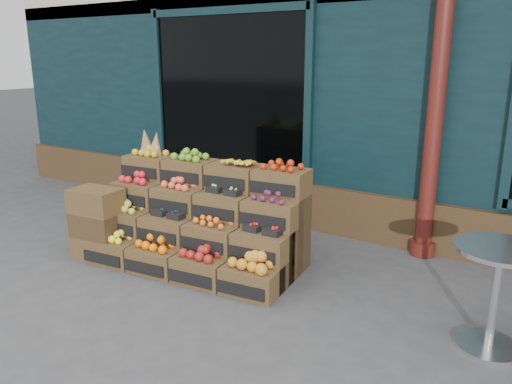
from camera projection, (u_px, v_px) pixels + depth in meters
The scene contains 6 objects.
ground at pixel (234, 299), 4.69m from camera, with size 60.00×60.00×0.00m, color #3D3D3F.
shop_facade at pixel (411, 43), 8.20m from camera, with size 12.00×6.24×4.80m.
crate_display at pixel (201, 224), 5.44m from camera, with size 2.32×1.31×1.39m.
spare_crates at pixel (98, 224), 5.53m from camera, with size 0.57×0.43×0.80m.
bistro_table at pixel (496, 286), 3.76m from camera, with size 0.67×0.67×0.85m.
shopkeeper at pixel (271, 142), 7.18m from camera, with size 0.73×0.48×2.01m, color #1D662D.
Camera 1 is at (2.47, -3.47, 2.21)m, focal length 35.00 mm.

